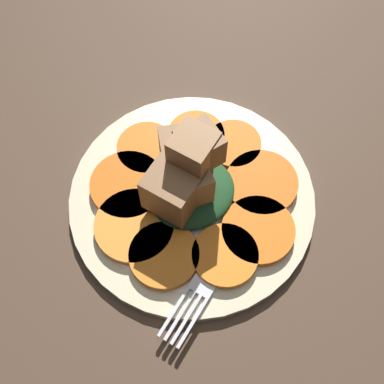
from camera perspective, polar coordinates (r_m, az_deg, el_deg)
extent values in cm
cube|color=#4C3828|center=(56.20, 0.00, -1.43)|extent=(120.00, 120.00, 2.00)
cylinder|color=beige|center=(54.85, 0.00, -0.75)|extent=(25.09, 25.09, 1.00)
cylinder|color=white|center=(54.81, 0.00, -0.73)|extent=(20.07, 20.07, 1.00)
cylinder|color=orange|center=(52.79, -6.19, -3.63)|extent=(7.86, 7.86, 0.84)
cylinder|color=orange|center=(51.43, -2.99, -6.77)|extent=(6.79, 6.79, 0.84)
cylinder|color=orange|center=(51.45, 3.54, -6.79)|extent=(6.41, 6.41, 0.84)
cylinder|color=orange|center=(52.70, 7.06, -4.08)|extent=(7.21, 7.21, 0.84)
cylinder|color=orange|center=(55.00, 7.43, 0.96)|extent=(7.43, 7.43, 0.84)
cylinder|color=orange|center=(57.01, 4.46, 5.07)|extent=(5.85, 5.85, 0.84)
cylinder|color=orange|center=(57.42, 0.42, 5.99)|extent=(6.11, 6.11, 0.84)
cylinder|color=orange|center=(56.78, -4.86, 4.64)|extent=(6.29, 6.29, 0.84)
cylinder|color=orange|center=(54.82, -6.87, 0.73)|extent=(7.70, 7.70, 0.84)
ellipsoid|color=#1E4723|center=(53.46, 0.00, -0.02)|extent=(8.82, 7.94, 1.90)
cube|color=brown|center=(50.19, -2.30, 0.77)|extent=(6.10, 6.10, 4.65)
cube|color=brown|center=(51.70, -0.71, 3.84)|extent=(6.19, 6.19, 4.62)
cube|color=#9E754C|center=(51.41, -0.50, 1.88)|extent=(4.21, 4.21, 3.37)
cube|color=#9E754C|center=(50.69, -0.58, 1.21)|extent=(4.94, 4.94, 4.07)
cube|color=brown|center=(48.63, 0.80, 4.86)|extent=(3.82, 3.82, 3.60)
cube|color=olive|center=(48.26, 0.16, 4.53)|extent=(4.87, 4.87, 3.71)
cube|color=silver|center=(53.00, 5.14, -3.49)|extent=(12.53, 6.16, 0.40)
cube|color=silver|center=(50.62, 1.07, -10.07)|extent=(2.37, 2.75, 0.40)
cube|color=silver|center=(49.74, 0.04, -13.84)|extent=(4.89, 2.31, 0.40)
cube|color=silver|center=(49.82, -0.63, -13.46)|extent=(4.89, 2.31, 0.40)
cube|color=silver|center=(49.91, -1.30, -13.07)|extent=(4.89, 2.31, 0.40)
cube|color=silver|center=(50.01, -1.97, -12.68)|extent=(4.89, 2.31, 0.40)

